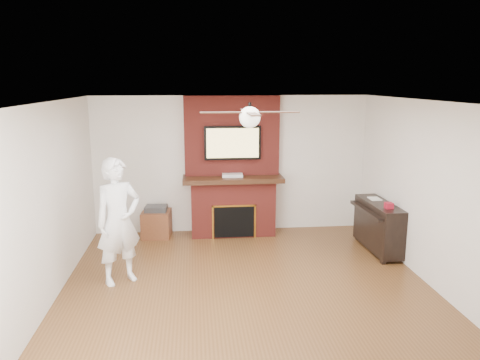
{
  "coord_description": "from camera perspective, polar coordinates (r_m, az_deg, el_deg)",
  "views": [
    {
      "loc": [
        -0.69,
        -5.68,
        2.76
      ],
      "look_at": [
        -0.03,
        0.9,
        1.35
      ],
      "focal_mm": 35.0,
      "sensor_mm": 36.0,
      "label": 1
    }
  ],
  "objects": [
    {
      "name": "room_shell",
      "position": [
        5.91,
        1.15,
        -2.74
      ],
      "size": [
        5.36,
        5.86,
        2.86
      ],
      "color": "#533218",
      "rests_on": "ground"
    },
    {
      "name": "ceiling_fan",
      "position": [
        5.73,
        1.2,
        7.77
      ],
      "size": [
        1.21,
        1.21,
        0.31
      ],
      "color": "black",
      "rests_on": "room_shell"
    },
    {
      "name": "tv",
      "position": [
        8.28,
        -0.92,
        4.55
      ],
      "size": [
        1.0,
        0.08,
        0.6
      ],
      "color": "black",
      "rests_on": "fireplace"
    },
    {
      "name": "candle_cream",
      "position": [
        8.48,
        -0.7,
        -6.58
      ],
      "size": [
        0.08,
        0.08,
        0.1
      ],
      "primitive_type": "cylinder",
      "color": "beige",
      "rests_on": "ground"
    },
    {
      "name": "candle_green",
      "position": [
        8.52,
        -0.58,
        -6.57
      ],
      "size": [
        0.08,
        0.08,
        0.08
      ],
      "primitive_type": "cylinder",
      "color": "#588E39",
      "rests_on": "ground"
    },
    {
      "name": "piano",
      "position": [
        8.02,
        16.51,
        -5.3
      ],
      "size": [
        0.5,
        1.26,
        0.91
      ],
      "rotation": [
        0.0,
        0.0,
        0.03
      ],
      "color": "black",
      "rests_on": "ground"
    },
    {
      "name": "fireplace",
      "position": [
        8.44,
        -0.93,
        -0.02
      ],
      "size": [
        1.78,
        0.64,
        2.5
      ],
      "color": "maroon",
      "rests_on": "ground"
    },
    {
      "name": "candle_blue_extra",
      "position": [
        8.56,
        0.94,
        -6.49
      ],
      "size": [
        0.07,
        0.07,
        0.08
      ],
      "primitive_type": "cylinder",
      "color": "teal",
      "rests_on": "ground"
    },
    {
      "name": "candle_blue",
      "position": [
        8.56,
        0.95,
        -6.49
      ],
      "size": [
        0.07,
        0.07,
        0.08
      ],
      "primitive_type": "cylinder",
      "color": "teal",
      "rests_on": "ground"
    },
    {
      "name": "person",
      "position": [
        6.61,
        -14.59,
        -4.9
      ],
      "size": [
        0.77,
        0.71,
        1.75
      ],
      "primitive_type": "imported",
      "rotation": [
        0.0,
        0.0,
        0.58
      ],
      "color": "white",
      "rests_on": "ground"
    },
    {
      "name": "candle_orange",
      "position": [
        8.45,
        -2.01,
        -6.63
      ],
      "size": [
        0.07,
        0.07,
        0.11
      ],
      "primitive_type": "cylinder",
      "color": "orange",
      "rests_on": "ground"
    },
    {
      "name": "side_table",
      "position": [
        8.56,
        -10.13,
        -5.12
      ],
      "size": [
        0.53,
        0.53,
        0.57
      ],
      "rotation": [
        0.0,
        0.0,
        -0.09
      ],
      "color": "brown",
      "rests_on": "ground"
    },
    {
      "name": "cable_box",
      "position": [
        8.32,
        -0.93,
        0.58
      ],
      "size": [
        0.37,
        0.22,
        0.05
      ],
      "primitive_type": "cube",
      "rotation": [
        0.0,
        0.0,
        -0.04
      ],
      "color": "silver",
      "rests_on": "fireplace"
    }
  ]
}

